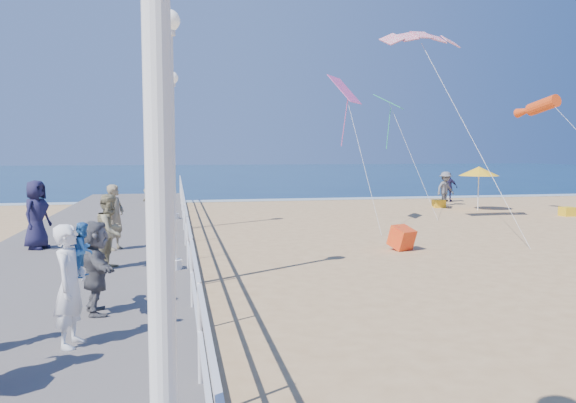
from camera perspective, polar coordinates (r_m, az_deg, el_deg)
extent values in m
plane|color=tan|center=(13.28, 12.47, -7.46)|extent=(160.00, 160.00, 0.00)
cube|color=#0C2848|center=(77.08, -7.38, 2.93)|extent=(160.00, 90.00, 0.05)
cube|color=white|center=(32.90, -2.05, 0.15)|extent=(160.00, 1.20, 0.04)
cube|color=slate|center=(12.35, -21.64, -7.70)|extent=(5.00, 44.00, 0.40)
cube|color=white|center=(11.93, -10.18, -1.76)|extent=(0.05, 42.00, 0.06)
cube|color=white|center=(12.00, -10.15, -4.14)|extent=(0.05, 42.00, 0.04)
cylinder|color=white|center=(2.85, -13.01, 4.82)|extent=(0.14, 0.14, 4.70)
cylinder|color=white|center=(12.08, -11.54, -6.27)|extent=(0.36, 0.36, 0.20)
cylinder|color=white|center=(11.85, -11.74, 4.95)|extent=(0.14, 0.14, 4.70)
sphere|color=white|center=(12.14, -11.98, 17.55)|extent=(0.44, 0.44, 0.44)
cylinder|color=white|center=(20.98, -11.46, -1.47)|extent=(0.36, 0.36, 0.20)
cylinder|color=white|center=(20.85, -11.57, 4.96)|extent=(0.14, 0.14, 4.70)
sphere|color=white|center=(21.02, -11.70, 12.21)|extent=(0.44, 0.44, 0.44)
imported|color=white|center=(7.64, -21.25, -7.96)|extent=(0.48, 0.63, 1.56)
imported|color=#3376BF|center=(7.68, -20.05, -4.60)|extent=(0.34, 0.39, 0.71)
imported|color=gray|center=(12.33, -17.60, -2.92)|extent=(0.85, 0.94, 1.58)
imported|color=#1C1A3B|center=(15.51, -24.19, -1.23)|extent=(0.84, 1.00, 1.74)
imported|color=#57565B|center=(9.01, -18.98, -6.34)|extent=(0.70, 1.39, 1.43)
imported|color=#7D7156|center=(14.70, -17.14, -1.53)|extent=(0.60, 0.71, 1.64)
imported|color=slate|center=(30.88, 15.70, 1.27)|extent=(1.33, 1.05, 1.81)
imported|color=#201C3E|center=(33.31, 16.02, 1.41)|extent=(0.97, 0.99, 1.67)
imported|color=#827A5A|center=(26.74, -13.84, 0.65)|extent=(0.91, 1.00, 1.72)
cube|color=red|center=(16.63, 11.48, -3.86)|extent=(0.78, 0.87, 0.74)
cylinder|color=white|center=(28.87, 18.76, 0.93)|extent=(0.05, 0.05, 1.80)
cone|color=yellow|center=(28.82, 18.82, 2.94)|extent=(1.90, 1.90, 0.45)
cube|color=yellow|center=(29.78, 15.06, -0.21)|extent=(0.55, 0.55, 0.40)
cube|color=yellow|center=(27.90, 26.51, -0.92)|extent=(0.55, 0.55, 0.40)
cylinder|color=#DB4012|center=(27.58, 24.49, 8.89)|extent=(1.00, 2.62, 1.07)
cube|color=#EC57A9|center=(22.06, 5.79, 11.23)|extent=(1.60, 1.69, 1.06)
cube|color=#2AC682|center=(26.39, 10.21, 9.91)|extent=(1.73, 1.78, 0.63)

